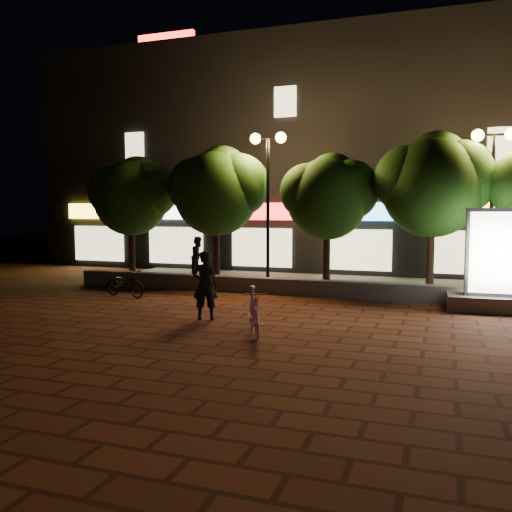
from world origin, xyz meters
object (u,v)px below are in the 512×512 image
at_px(tree_far_left, 133,193).
at_px(rider, 205,285).
at_px(ad_kiosk, 499,270).
at_px(tree_mid, 329,193).
at_px(tree_right, 434,181).
at_px(scooter_parked, 125,284).
at_px(pedestrian, 198,256).
at_px(tree_left, 218,188).
at_px(street_lamp_left, 268,170).
at_px(scooter_pink, 254,312).
at_px(street_lamp_right, 493,169).

distance_m(tree_far_left, rider, 8.53).
bearing_deg(ad_kiosk, tree_mid, 154.80).
height_order(tree_right, rider, tree_right).
bearing_deg(tree_far_left, scooter_parked, -61.97).
relative_size(ad_kiosk, rider, 1.60).
bearing_deg(tree_right, pedestrian, 170.41).
xyz_separation_m(tree_mid, ad_kiosk, (5.03, -2.37, -2.11)).
bearing_deg(tree_left, tree_right, 0.00).
xyz_separation_m(tree_far_left, tree_left, (3.50, 0.00, 0.15)).
bearing_deg(street_lamp_left, tree_mid, 7.31).
xyz_separation_m(tree_mid, rider, (-1.82, -5.89, -2.36)).
bearing_deg(tree_right, street_lamp_left, -177.19).
relative_size(tree_mid, pedestrian, 2.91).
relative_size(street_lamp_left, rider, 3.04).
bearing_deg(scooter_pink, tree_right, 38.89).
bearing_deg(pedestrian, tree_mid, -104.27).
height_order(rider, pedestrian, rider).
xyz_separation_m(tree_far_left, tree_right, (10.80, 0.00, 0.27)).
height_order(tree_left, tree_right, tree_right).
height_order(tree_left, street_lamp_right, street_lamp_right).
xyz_separation_m(scooter_pink, scooter_parked, (-5.46, 3.50, -0.11)).
bearing_deg(tree_mid, tree_right, 0.00).
bearing_deg(tree_right, street_lamp_right, -9.10).
distance_m(street_lamp_left, scooter_pink, 7.91).
relative_size(tree_left, street_lamp_left, 0.94).
xyz_separation_m(tree_mid, pedestrian, (-5.51, 1.49, -2.36)).
distance_m(tree_far_left, tree_left, 3.51).
bearing_deg(tree_left, street_lamp_right, -1.68).
height_order(tree_mid, scooter_pink, tree_mid).
distance_m(tree_right, scooter_pink, 8.44).
bearing_deg(tree_left, scooter_pink, -61.38).
height_order(tree_far_left, street_lamp_right, street_lamp_right).
bearing_deg(scooter_pink, street_lamp_right, 28.09).
xyz_separation_m(rider, pedestrian, (-3.68, 7.37, -0.00)).
height_order(street_lamp_left, rider, street_lamp_left).
bearing_deg(tree_mid, scooter_pink, -91.06).
bearing_deg(scooter_pink, rider, 119.49).
xyz_separation_m(street_lamp_left, ad_kiosk, (7.08, -2.11, -2.93)).
bearing_deg(tree_left, scooter_parked, -114.01).
xyz_separation_m(tree_mid, street_lamp_left, (-2.05, -0.26, 0.81)).
bearing_deg(scooter_parked, street_lamp_left, -34.12).
bearing_deg(tree_left, rider, -69.75).
relative_size(tree_left, street_lamp_right, 0.98).
xyz_separation_m(tree_far_left, scooter_pink, (7.37, -7.08, -2.77)).
relative_size(ad_kiosk, scooter_pink, 1.58).
xyz_separation_m(ad_kiosk, rider, (-6.86, -3.52, -0.25)).
distance_m(street_lamp_left, rider, 6.46).
distance_m(tree_right, ad_kiosk, 3.83).
xyz_separation_m(street_lamp_left, pedestrian, (-3.46, 1.75, -3.18)).
distance_m(tree_mid, tree_right, 3.32).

